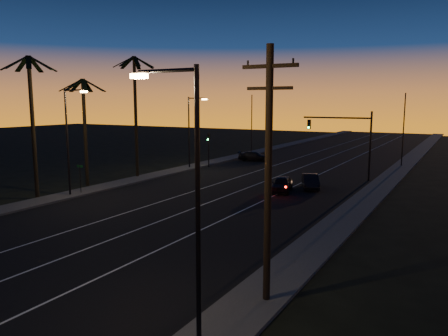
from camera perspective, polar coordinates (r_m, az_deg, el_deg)
The scene contains 21 objects.
road at distance 40.29m, azimuth 2.07°, elevation -2.69°, with size 20.00×170.00×0.01m, color black.
sidewalk_left at distance 46.42m, azimuth -10.29°, elevation -1.23°, with size 2.40×170.00×0.16m, color #333331.
sidewalk_right at distance 36.60m, azimuth 17.86°, elevation -4.15°, with size 2.40×170.00×0.16m, color #333331.
lane_stripe_left at distance 41.73m, azimuth -1.59°, elevation -2.28°, with size 0.12×160.00×0.01m, color silver.
lane_stripe_mid at distance 40.06m, azimuth 2.71°, elevation -2.75°, with size 0.12×160.00×0.01m, color silver.
lane_stripe_right at distance 38.64m, azimuth 7.35°, elevation -3.23°, with size 0.12×160.00×0.01m, color silver.
palm_near at distance 38.49m, azimuth -23.79°, elevation 6.66°, with size 4.25×4.16×11.53m.
palm_mid at distance 42.82m, azimuth -17.76°, elevation 6.00°, with size 4.25×4.16×10.03m.
palm_far at distance 46.41m, azimuth -11.50°, elevation 8.08°, with size 4.25×4.16×12.53m.
streetlight_left_near at distance 38.35m, azimuth -19.53°, elevation 4.26°, with size 2.55×0.26×9.00m.
streetlight_left_far at distance 51.94m, azimuth -4.32°, elevation 5.45°, with size 2.55×0.26×8.50m.
streetlight_right_near at distance 13.61m, azimuth -4.52°, elevation -2.30°, with size 2.55×0.26×9.00m.
street_sign at distance 39.49m, azimuth -18.27°, elevation -0.92°, with size 0.70×0.06×2.60m.
utility_pole at distance 16.65m, azimuth 5.80°, elevation -0.34°, with size 2.20×0.28×10.00m.
signal_mast at distance 46.50m, azimuth 15.76°, elevation 4.44°, with size 7.10×0.41×7.00m.
signal_post at distance 53.12m, azimuth -2.04°, elevation 3.19°, with size 0.28×0.37×4.20m.
far_pole_left at distance 66.87m, azimuth 3.63°, elevation 5.67°, with size 0.14×0.14×9.00m, color black.
far_pole_right at distance 57.62m, azimuth 22.39°, elevation 4.58°, with size 0.14×0.14×9.00m, color black.
lead_car at distance 39.10m, azimuth 7.57°, elevation -2.09°, with size 2.54×4.68×1.36m.
right_car at distance 40.99m, azimuth 11.23°, elevation -1.72°, with size 2.84×4.19×1.31m.
cross_car at distance 59.26m, azimuth 3.97°, elevation 1.55°, with size 4.65×2.79×1.26m.
Camera 1 is at (18.20, -5.07, 7.89)m, focal length 35.00 mm.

